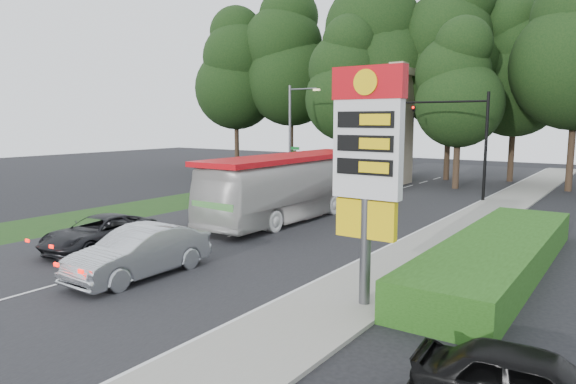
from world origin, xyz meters
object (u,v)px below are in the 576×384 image
Objects in this scene: monument at (394,123)px; sedan_silver at (140,252)px; transit_bus at (290,187)px; suv_charcoal at (99,233)px; traffic_signal_mast at (466,131)px; gas_station_pylon at (367,154)px; streetlight_signs at (292,132)px.

sedan_silver is at bearing -83.30° from monument.
transit_bus reaches higher than suv_charcoal.
sedan_silver is (3.50, -29.78, -4.24)m from monument.
transit_bus is (1.85, -18.20, -3.35)m from monument.
traffic_signal_mast is at bearing 64.05° from transit_bus.
monument reaches higher than sedan_silver.
traffic_signal_mast is 9.76m from monument.
suv_charcoal is (-12.10, -0.29, -3.74)m from gas_station_pylon.
streetlight_signs is (-16.19, 20.01, -0.01)m from gas_station_pylon.
monument is 30.29m from sedan_silver.
streetlight_signs is 9.44m from monument.
streetlight_signs reaches higher than traffic_signal_mast.
traffic_signal_mast is 13.83m from transit_bus.
traffic_signal_mast is 24.44m from sedan_silver.
streetlight_signs is at bearing -171.08° from traffic_signal_mast.
streetlight_signs is at bearing 123.42° from transit_bus.
gas_station_pylon is at bearing -4.81° from suv_charcoal.
monument is at bearing 96.24° from sedan_silver.
transit_bus is (6.84, -10.21, -2.69)m from streetlight_signs.
monument is 18.60m from transit_bus.
traffic_signal_mast is at bearing 79.56° from sedan_silver.
streetlight_signs is 21.05m from suv_charcoal.
traffic_signal_mast reaches higher than transit_bus.
gas_station_pylon is at bearing -80.91° from traffic_signal_mast.
sedan_silver is at bearing -99.97° from traffic_signal_mast.
traffic_signal_mast is 1.37× the size of sedan_silver.
gas_station_pylon is 8.68m from sedan_silver.
transit_bus is at bearing 97.64° from sedan_silver.
monument is at bearing 142.00° from traffic_signal_mast.
gas_station_pylon is 13.82m from transit_bus.
traffic_signal_mast is 0.72× the size of monument.
gas_station_pylon is 0.54× the size of transit_bus.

